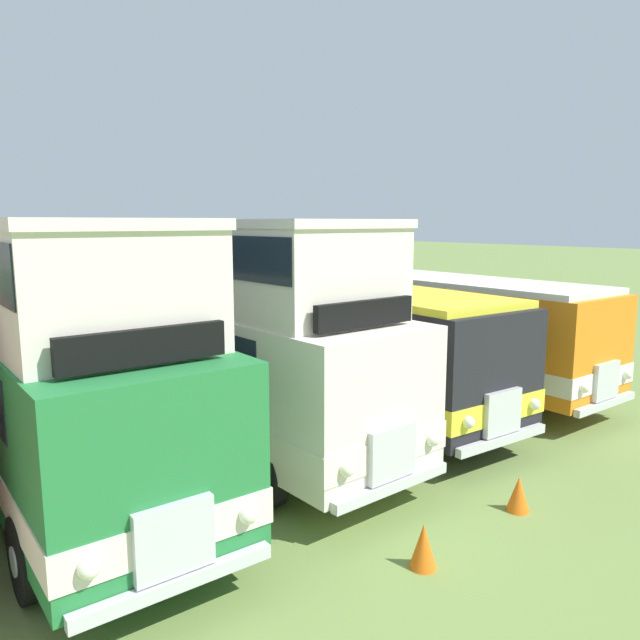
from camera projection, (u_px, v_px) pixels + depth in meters
ground_plane at (130, 442)px, 12.36m from camera, size 200.00×200.00×0.00m
bus_third_in_row at (35, 333)px, 10.82m from camera, size 2.70×11.61×4.49m
bus_fourth_in_row at (204, 316)px, 12.83m from camera, size 3.04×11.01×4.49m
bus_fifth_in_row at (317, 329)px, 15.30m from camera, size 2.92×11.64×2.99m
bus_sixth_in_row at (423, 319)px, 16.91m from camera, size 2.69×10.63×2.99m
cone_mid_row at (423, 546)px, 7.81m from camera, size 0.36×0.36×0.61m
cone_far_end at (518, 494)px, 9.35m from camera, size 0.36×0.36×0.56m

